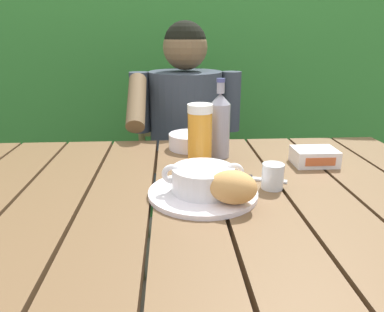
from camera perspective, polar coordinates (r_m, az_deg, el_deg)
The scene contains 13 objects.
dining_table at distance 0.98m, azimuth -1.01°, elevation -9.86°, with size 1.50×0.94×0.76m.
hedge_backdrop at distance 2.51m, azimuth -4.17°, elevation 19.79°, with size 3.88×0.89×2.70m.
chair_near_diner at distance 1.89m, azimuth -1.16°, elevation -1.79°, with size 0.48×0.43×0.96m.
person_eating at distance 1.63m, azimuth -1.03°, elevation 3.05°, with size 0.48×0.47×1.20m.
serving_plate at distance 0.91m, azimuth 1.71°, elevation -5.77°, with size 0.27×0.27×0.01m.
soup_bowl at distance 0.90m, azimuth 1.73°, elevation -3.54°, with size 0.20×0.15×0.07m.
bread_roll at distance 0.84m, azimuth 6.40°, elevation -4.85°, with size 0.13×0.11×0.08m.
beer_glass at distance 1.11m, azimuth 1.24°, elevation 3.40°, with size 0.08×0.08×0.19m.
beer_bottle at distance 1.17m, azimuth 4.37°, elevation 4.93°, with size 0.06×0.06×0.25m.
water_glass_small at distance 0.97m, azimuth 12.45°, elevation -3.04°, with size 0.06×0.06×0.07m.
butter_tub at distance 1.18m, azimuth 18.56°, elevation -0.10°, with size 0.13×0.10×0.05m.
table_knife at distance 1.02m, azimuth 9.17°, elevation -3.39°, with size 0.16×0.07×0.01m.
diner_bowl at distance 1.28m, azimuth -0.25°, elevation 2.36°, with size 0.15×0.15×0.05m.
Camera 1 is at (-0.04, -0.86, 1.14)m, focal length 34.15 mm.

